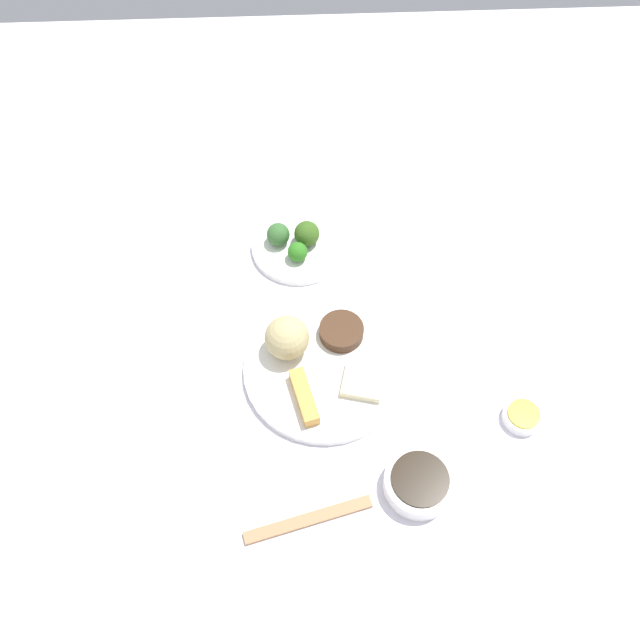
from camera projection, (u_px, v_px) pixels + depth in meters
The scene contains 15 objects.
tabletop at pixel (343, 378), 1.22m from camera, with size 2.20×2.20×0.02m, color white.
main_plate at pixel (325, 368), 1.21m from camera, with size 0.29×0.29×0.02m, color white.
rice_scoop at pixel (287, 338), 1.19m from camera, with size 0.08×0.08×0.08m, color tan.
spring_roll at pixel (304, 397), 1.16m from camera, with size 0.10×0.03×0.03m, color gold.
crab_rangoon_wonton at pixel (363, 382), 1.18m from camera, with size 0.07×0.07×0.02m, color beige.
stir_fry_heap at pixel (344, 331), 1.23m from camera, with size 0.08×0.08×0.02m, color #412716.
broccoli_plate at pixel (299, 246), 1.37m from camera, with size 0.19×0.19×0.01m, color white.
broccoli_floret_0 at pixel (278, 234), 1.35m from camera, with size 0.05×0.05×0.05m, color #36652F.
broccoli_floret_1 at pixel (307, 234), 1.34m from camera, with size 0.05×0.05×0.05m, color #365D1C.
broccoli_floret_2 at pixel (298, 252), 1.33m from camera, with size 0.04×0.04×0.04m, color #2D741D.
soy_sauce_bowl at pixel (419, 483), 1.09m from camera, with size 0.11×0.11×0.04m, color white.
soy_sauce_bowl_liquid at pixel (420, 479), 1.07m from camera, with size 0.09×0.09×0.00m, color black.
sauce_ramekin_hot_mustard at pixel (522, 417), 1.16m from camera, with size 0.07×0.07×0.02m, color white.
sauce_ramekin_hot_mustard_liquid at pixel (524, 414), 1.15m from camera, with size 0.06×0.06×0.00m, color yellow.
chopsticks_pair at pixel (308, 520), 1.07m from camera, with size 0.21×0.02×0.01m, color #A7784F.
Camera 1 is at (0.57, -0.07, 1.10)m, focal length 37.68 mm.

